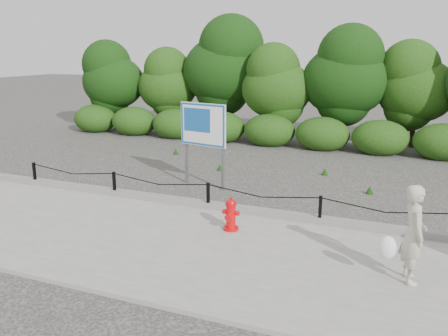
% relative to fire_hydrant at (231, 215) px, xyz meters
% --- Properties ---
extents(ground, '(90.00, 90.00, 0.00)m').
position_rel_fire_hydrant_xyz_m(ground, '(-0.94, 1.00, -0.40)').
color(ground, '#2D2B28').
rests_on(ground, ground).
extents(sidewalk, '(14.00, 4.00, 0.08)m').
position_rel_fire_hydrant_xyz_m(sidewalk, '(-0.94, -1.00, -0.36)').
color(sidewalk, gray).
rests_on(sidewalk, ground).
extents(curb, '(14.00, 0.22, 0.14)m').
position_rel_fire_hydrant_xyz_m(curb, '(-0.94, 1.05, -0.25)').
color(curb, slate).
rests_on(curb, sidewalk).
extents(chain_barrier, '(10.06, 0.06, 0.60)m').
position_rel_fire_hydrant_xyz_m(chain_barrier, '(-0.94, 1.00, 0.06)').
color(chain_barrier, black).
rests_on(chain_barrier, sidewalk).
extents(treeline, '(20.08, 3.77, 4.80)m').
position_rel_fire_hydrant_xyz_m(treeline, '(-0.59, 9.97, 2.10)').
color(treeline, black).
rests_on(treeline, ground).
extents(fire_hydrant, '(0.34, 0.35, 0.66)m').
position_rel_fire_hydrant_xyz_m(fire_hydrant, '(0.00, 0.00, 0.00)').
color(fire_hydrant, red).
rests_on(fire_hydrant, sidewalk).
extents(pedestrian, '(0.74, 0.64, 1.54)m').
position_rel_fire_hydrant_xyz_m(pedestrian, '(3.31, -0.91, 0.44)').
color(pedestrian, '#B7B59D').
rests_on(pedestrian, sidewalk).
extents(advertising_sign, '(1.37, 0.34, 2.21)m').
position_rel_fire_hydrant_xyz_m(advertising_sign, '(-1.89, 2.78, 1.17)').
color(advertising_sign, slate).
rests_on(advertising_sign, ground).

